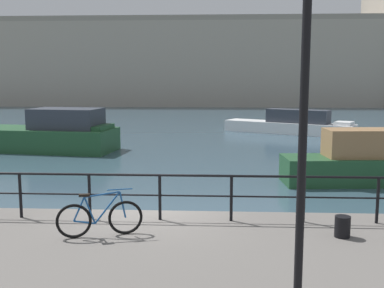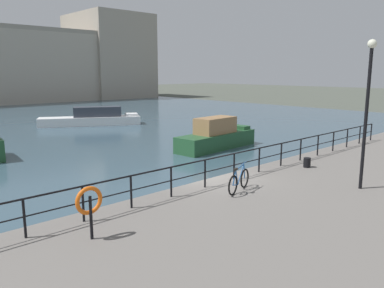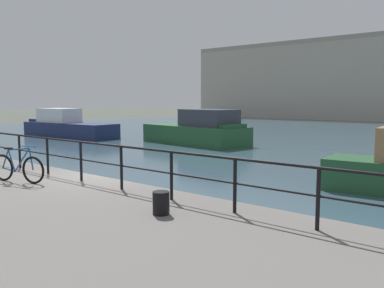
# 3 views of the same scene
# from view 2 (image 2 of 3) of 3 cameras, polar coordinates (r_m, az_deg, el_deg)

# --- Properties ---
(ground_plane) EXTENTS (240.00, 240.00, 0.00)m
(ground_plane) POSITION_cam_2_polar(r_m,az_deg,el_deg) (16.05, 3.21, -7.81)
(ground_plane) COLOR #4C5147
(quay_promenade) EXTENTS (56.00, 13.00, 0.83)m
(quay_promenade) POSITION_cam_2_polar(r_m,az_deg,el_deg) (12.61, 25.54, -12.11)
(quay_promenade) COLOR slate
(quay_promenade) RESTS_ON ground_plane
(moored_red_daysailer) EXTENTS (9.29, 6.21, 1.78)m
(moored_red_daysailer) POSITION_cam_2_polar(r_m,az_deg,el_deg) (38.57, -14.51, 3.72)
(moored_red_daysailer) COLOR white
(moored_red_daysailer) RESTS_ON water_basin
(moored_green_narrowboat) EXTENTS (6.54, 2.32, 2.12)m
(moored_green_narrowboat) POSITION_cam_2_polar(r_m,az_deg,el_deg) (25.80, 3.66, 1.11)
(moored_green_narrowboat) COLOR #23512D
(moored_green_narrowboat) RESTS_ON water_basin
(quay_railing) EXTENTS (24.67, 0.07, 1.08)m
(quay_railing) POSITION_cam_2_polar(r_m,az_deg,el_deg) (16.04, 8.21, -2.09)
(quay_railing) COLOR black
(quay_railing) RESTS_ON quay_promenade
(parked_bicycle) EXTENTS (1.71, 0.57, 0.98)m
(parked_bicycle) POSITION_cam_2_polar(r_m,az_deg,el_deg) (13.95, 6.99, -5.47)
(parked_bicycle) COLOR black
(parked_bicycle) RESTS_ON quay_promenade
(mooring_bollard) EXTENTS (0.32, 0.32, 0.44)m
(mooring_bollard) POSITION_cam_2_polar(r_m,az_deg,el_deg) (18.10, 16.73, -2.66)
(mooring_bollard) COLOR black
(mooring_bollard) RESTS_ON quay_promenade
(life_ring_stand) EXTENTS (0.75, 0.15, 1.40)m
(life_ring_stand) POSITION_cam_2_polar(r_m,az_deg,el_deg) (10.21, -15.04, -8.38)
(life_ring_stand) COLOR black
(life_ring_stand) RESTS_ON quay_promenade
(quay_lamp_post) EXTENTS (0.32, 0.32, 5.36)m
(quay_lamp_post) POSITION_cam_2_polar(r_m,az_deg,el_deg) (15.03, 24.66, 6.32)
(quay_lamp_post) COLOR black
(quay_lamp_post) RESTS_ON quay_promenade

